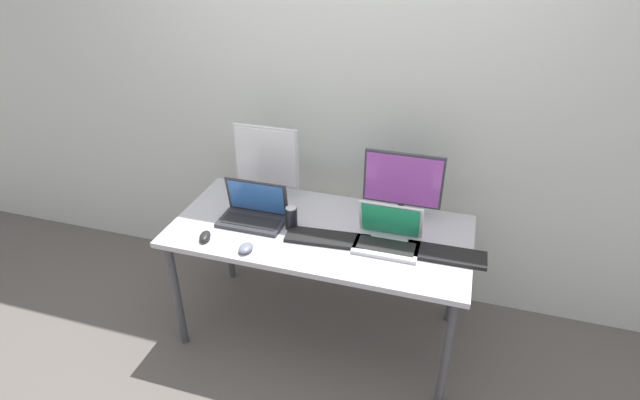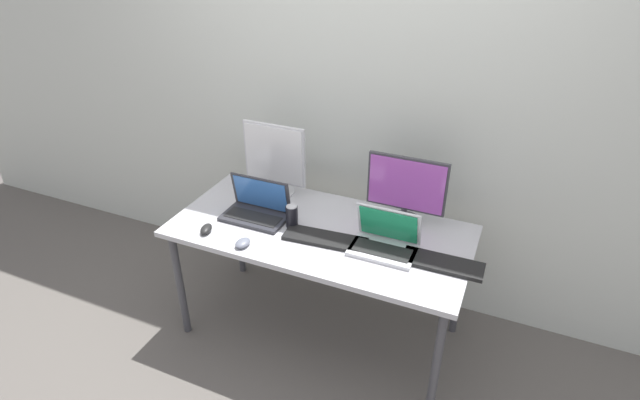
{
  "view_description": "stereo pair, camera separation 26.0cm",
  "coord_description": "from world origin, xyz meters",
  "views": [
    {
      "loc": [
        0.66,
        -2.16,
        2.22
      ],
      "look_at": [
        0.0,
        0.0,
        0.92
      ],
      "focal_mm": 28.0,
      "sensor_mm": 36.0,
      "label": 1
    },
    {
      "loc": [
        0.9,
        -2.07,
        2.22
      ],
      "look_at": [
        0.0,
        0.0,
        0.92
      ],
      "focal_mm": 28.0,
      "sensor_mm": 36.0,
      "label": 2
    }
  ],
  "objects": [
    {
      "name": "ground_plane",
      "position": [
        0.0,
        0.0,
        0.0
      ],
      "size": [
        16.0,
        16.0,
        0.0
      ],
      "primitive_type": "plane",
      "color": "#5B5651"
    },
    {
      "name": "wall_back",
      "position": [
        0.0,
        0.59,
        1.3
      ],
      "size": [
        7.0,
        0.08,
        2.6
      ],
      "primitive_type": "cube",
      "color": "silver",
      "rests_on": "ground"
    },
    {
      "name": "work_desk",
      "position": [
        0.0,
        0.0,
        0.68
      ],
      "size": [
        1.61,
        0.77,
        0.74
      ],
      "color": "#424247",
      "rests_on": "ground"
    },
    {
      "name": "monitor_left",
      "position": [
        -0.41,
        0.26,
        0.96
      ],
      "size": [
        0.39,
        0.22,
        0.44
      ],
      "color": "silver",
      "rests_on": "work_desk"
    },
    {
      "name": "monitor_center",
      "position": [
        0.39,
        0.25,
        0.94
      ],
      "size": [
        0.43,
        0.2,
        0.39
      ],
      "color": "#38383D",
      "rests_on": "work_desk"
    },
    {
      "name": "laptop_silver",
      "position": [
        -0.38,
        -0.02,
        0.79
      ],
      "size": [
        0.36,
        0.21,
        0.22
      ],
      "color": "#2D2D33",
      "rests_on": "work_desk"
    },
    {
      "name": "laptop_secondary",
      "position": [
        0.37,
        -0.04,
        0.79
      ],
      "size": [
        0.33,
        0.22,
        0.23
      ],
      "color": "silver",
      "rests_on": "work_desk"
    },
    {
      "name": "keyboard_main",
      "position": [
        0.07,
        -0.09,
        0.75
      ],
      "size": [
        0.45,
        0.17,
        0.02
      ],
      "primitive_type": "cube",
      "rotation": [
        0.0,
        0.0,
        0.08
      ],
      "color": "black",
      "rests_on": "work_desk"
    },
    {
      "name": "keyboard_aux",
      "position": [
        0.67,
        -0.06,
        0.75
      ],
      "size": [
        0.39,
        0.15,
        0.02
      ],
      "primitive_type": "cube",
      "rotation": [
        0.0,
        0.0,
        0.01
      ],
      "color": "black",
      "rests_on": "work_desk"
    },
    {
      "name": "mouse_by_keyboard",
      "position": [
        -0.3,
        -0.3,
        0.76
      ],
      "size": [
        0.07,
        0.1,
        0.03
      ],
      "primitive_type": "ellipsoid",
      "rotation": [
        0.0,
        0.0,
        -0.06
      ],
      "color": "slate",
      "rests_on": "work_desk"
    },
    {
      "name": "mouse_by_laptop",
      "position": [
        -0.54,
        -0.27,
        0.76
      ],
      "size": [
        0.08,
        0.11,
        0.04
      ],
      "primitive_type": "ellipsoid",
      "rotation": [
        0.0,
        0.0,
        0.28
      ],
      "color": "black",
      "rests_on": "work_desk"
    },
    {
      "name": "soda_can_near_keyboard",
      "position": [
        -0.15,
        -0.03,
        0.8
      ],
      "size": [
        0.07,
        0.07,
        0.13
      ],
      "color": "black",
      "rests_on": "work_desk"
    }
  ]
}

